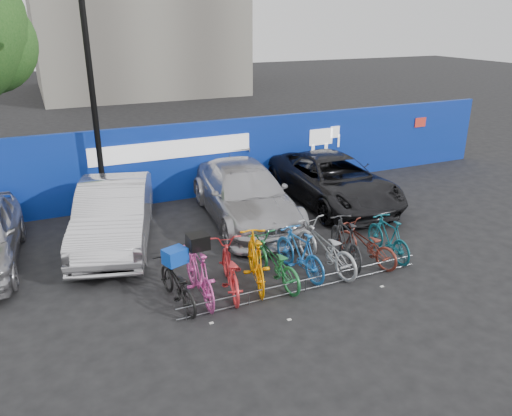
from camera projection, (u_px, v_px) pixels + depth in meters
ground at (292, 279)px, 11.03m from camera, size 100.00×100.00×0.00m
hoarding at (204, 159)px, 15.71m from camera, size 22.00×0.18×2.40m
lamppost at (93, 103)px, 13.24m from camera, size 0.25×0.50×6.11m
bike_rack at (306, 285)px, 10.46m from camera, size 5.60×0.03×0.30m
car_1 at (114, 214)px, 12.51m from camera, size 2.86×5.03×1.57m
car_2 at (244, 193)px, 13.99m from camera, size 2.65×5.49×1.54m
car_3 at (333, 180)px, 15.27m from camera, size 2.53×5.31×1.46m
bike_0 at (177, 284)px, 9.91m from camera, size 0.81×1.80×0.91m
bike_1 at (199, 274)px, 10.08m from camera, size 0.55×1.88×1.13m
bike_2 at (230, 269)px, 10.38m from camera, size 1.06×2.04×1.02m
bike_3 at (256, 260)px, 10.60m from camera, size 1.00×2.01×1.16m
bike_4 at (274, 262)px, 10.69m from camera, size 0.88×1.97×1.00m
bike_5 at (300, 252)px, 11.03m from camera, size 0.74×1.85×1.08m
bike_6 at (325, 247)px, 11.26m from camera, size 1.02×2.15×1.08m
bike_7 at (346, 241)px, 11.56m from camera, size 0.84×1.88×1.09m
bike_8 at (366, 244)px, 11.61m from camera, size 1.04×1.86×0.92m
bike_9 at (388, 237)px, 11.87m from camera, size 0.53×1.68×1.00m
cargo_crate at (175, 256)px, 9.69m from camera, size 0.52×0.45×0.31m
cargo_topcase at (198, 242)px, 9.82m from camera, size 0.42×0.38×0.30m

